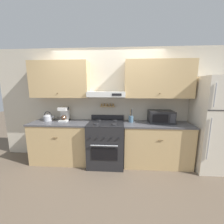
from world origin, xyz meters
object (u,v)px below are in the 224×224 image
Objects in this scene: tea_kettle at (48,117)px; microwave at (161,117)px; coffee_maker at (64,114)px; refrigerator at (212,124)px; stove_range at (106,143)px; utensil_crock at (131,119)px.

tea_kettle is 0.47× the size of microwave.
coffee_maker is at bearing 4.37° from tea_kettle.
coffee_maker is 0.61× the size of microwave.
refrigerator is 5.96× the size of coffee_maker.
stove_range is 2.23m from refrigerator.
utensil_crock is at bearing 0.00° from tea_kettle.
coffee_maker reaches higher than stove_range.
microwave is at bearing 170.40° from refrigerator.
tea_kettle is 1.90m from utensil_crock.
refrigerator is at bearing -9.60° from microwave.
utensil_crock reaches higher than stove_range.
refrigerator is 1.65m from utensil_crock.
coffee_maker is 1.53m from utensil_crock.
refrigerator is 3.63× the size of microwave.
microwave is at bearing -0.29° from coffee_maker.
utensil_crock reaches higher than tea_kettle.
refrigerator is at bearing -0.20° from stove_range.
coffee_maker is (-0.98, 0.17, 0.61)m from stove_range.
coffee_maker reaches higher than tea_kettle.
coffee_maker is at bearing 178.92° from utensil_crock.
tea_kettle is (-1.36, 0.14, 0.53)m from stove_range.
coffee_maker reaches higher than utensil_crock.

